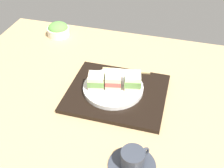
% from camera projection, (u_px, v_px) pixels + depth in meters
% --- Properties ---
extents(ground_plane, '(1.40, 1.00, 0.03)m').
position_uv_depth(ground_plane, '(113.00, 97.00, 1.12)').
color(ground_plane, tan).
extents(serving_tray, '(0.38, 0.32, 0.02)m').
position_uv_depth(serving_tray, '(117.00, 92.00, 1.11)').
color(serving_tray, black).
rests_on(serving_tray, ground_plane).
extents(sandwich_plate, '(0.24, 0.24, 0.02)m').
position_uv_depth(sandwich_plate, '(114.00, 88.00, 1.10)').
color(sandwich_plate, silver).
rests_on(sandwich_plate, serving_tray).
extents(sandwich_near, '(0.08, 0.08, 0.06)m').
position_uv_depth(sandwich_near, '(133.00, 81.00, 1.07)').
color(sandwich_near, '#EFE5C1').
rests_on(sandwich_near, sandwich_plate).
extents(sandwich_middle, '(0.07, 0.07, 0.06)m').
position_uv_depth(sandwich_middle, '(114.00, 81.00, 1.08)').
color(sandwich_middle, beige).
rests_on(sandwich_middle, sandwich_plate).
extents(sandwich_far, '(0.08, 0.07, 0.05)m').
position_uv_depth(sandwich_far, '(96.00, 81.00, 1.08)').
color(sandwich_far, beige).
rests_on(sandwich_far, sandwich_plate).
extents(salad_bowl, '(0.12, 0.12, 0.07)m').
position_uv_depth(salad_bowl, '(58.00, 30.00, 1.45)').
color(salad_bowl, silver).
rests_on(salad_bowl, ground_plane).
extents(chopsticks_pair, '(0.21, 0.04, 0.01)m').
position_uv_depth(chopsticks_pair, '(126.00, 71.00, 1.20)').
color(chopsticks_pair, tan).
rests_on(chopsticks_pair, serving_tray).
extents(coffee_cup, '(0.15, 0.15, 0.07)m').
position_uv_depth(coffee_cup, '(133.00, 161.00, 0.84)').
color(coffee_cup, '#333842').
rests_on(coffee_cup, ground_plane).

